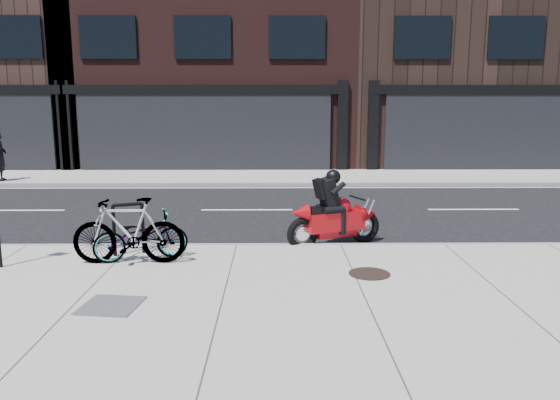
{
  "coord_description": "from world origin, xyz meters",
  "views": [
    {
      "loc": [
        0.73,
        -12.1,
        2.87
      ],
      "look_at": [
        0.84,
        -1.42,
        0.9
      ],
      "focal_mm": 35.0,
      "sensor_mm": 36.0,
      "label": 1
    }
  ],
  "objects_px": {
    "motorcycle": "(339,215)",
    "utility_grate": "(111,305)",
    "bike_rack": "(128,224)",
    "bicycle_front": "(141,236)",
    "bicycle_rear": "(129,231)",
    "pedestrian": "(0,156)",
    "manhole_cover": "(369,274)"
  },
  "relations": [
    {
      "from": "bike_rack",
      "to": "bicycle_rear",
      "type": "bearing_deg",
      "value": -74.76
    },
    {
      "from": "bicycle_front",
      "to": "manhole_cover",
      "type": "distance_m",
      "value": 3.93
    },
    {
      "from": "motorcycle",
      "to": "utility_grate",
      "type": "height_order",
      "value": "motorcycle"
    },
    {
      "from": "bicycle_rear",
      "to": "bicycle_front",
      "type": "bearing_deg",
      "value": 141.73
    },
    {
      "from": "motorcycle",
      "to": "utility_grate",
      "type": "xyz_separation_m",
      "value": [
        -3.48,
        -3.55,
        -0.49
      ]
    },
    {
      "from": "bike_rack",
      "to": "bicycle_front",
      "type": "xyz_separation_m",
      "value": [
        0.3,
        -0.35,
        -0.13
      ]
    },
    {
      "from": "utility_grate",
      "to": "bicycle_rear",
      "type": "bearing_deg",
      "value": 97.16
    },
    {
      "from": "bike_rack",
      "to": "utility_grate",
      "type": "distance_m",
      "value": 2.59
    },
    {
      "from": "pedestrian",
      "to": "utility_grate",
      "type": "height_order",
      "value": "pedestrian"
    },
    {
      "from": "pedestrian",
      "to": "manhole_cover",
      "type": "relative_size",
      "value": 2.6
    },
    {
      "from": "bike_rack",
      "to": "manhole_cover",
      "type": "distance_m",
      "value": 4.32
    },
    {
      "from": "motorcycle",
      "to": "utility_grate",
      "type": "distance_m",
      "value": 4.99
    },
    {
      "from": "pedestrian",
      "to": "manhole_cover",
      "type": "xyz_separation_m",
      "value": [
        10.87,
        -10.29,
        -0.85
      ]
    },
    {
      "from": "bike_rack",
      "to": "bicycle_front",
      "type": "bearing_deg",
      "value": -49.21
    },
    {
      "from": "bike_rack",
      "to": "utility_grate",
      "type": "xyz_separation_m",
      "value": [
        0.4,
        -2.51,
        -0.55
      ]
    },
    {
      "from": "manhole_cover",
      "to": "bicycle_rear",
      "type": "bearing_deg",
      "value": 170.96
    },
    {
      "from": "bicycle_front",
      "to": "motorcycle",
      "type": "height_order",
      "value": "motorcycle"
    },
    {
      "from": "motorcycle",
      "to": "manhole_cover",
      "type": "height_order",
      "value": "motorcycle"
    },
    {
      "from": "bicycle_front",
      "to": "utility_grate",
      "type": "xyz_separation_m",
      "value": [
        0.09,
        -2.16,
        -0.42
      ]
    },
    {
      "from": "bike_rack",
      "to": "manhole_cover",
      "type": "bearing_deg",
      "value": -16.0
    },
    {
      "from": "bike_rack",
      "to": "bicycle_rear",
      "type": "xyz_separation_m",
      "value": [
        0.15,
        -0.55,
        0.01
      ]
    },
    {
      "from": "bicycle_rear",
      "to": "bike_rack",
      "type": "bearing_deg",
      "value": -165.83
    },
    {
      "from": "bicycle_rear",
      "to": "motorcycle",
      "type": "xyz_separation_m",
      "value": [
        3.73,
        1.59,
        -0.07
      ]
    },
    {
      "from": "bike_rack",
      "to": "bicycle_front",
      "type": "height_order",
      "value": "bike_rack"
    },
    {
      "from": "pedestrian",
      "to": "bicycle_front",
      "type": "bearing_deg",
      "value": -157.31
    },
    {
      "from": "pedestrian",
      "to": "manhole_cover",
      "type": "bearing_deg",
      "value": -147.43
    },
    {
      "from": "bicycle_rear",
      "to": "motorcycle",
      "type": "bearing_deg",
      "value": 112.02
    },
    {
      "from": "bicycle_front",
      "to": "motorcycle",
      "type": "xyz_separation_m",
      "value": [
        3.58,
        1.39,
        0.08
      ]
    },
    {
      "from": "bike_rack",
      "to": "pedestrian",
      "type": "height_order",
      "value": "pedestrian"
    },
    {
      "from": "bike_rack",
      "to": "motorcycle",
      "type": "distance_m",
      "value": 4.02
    },
    {
      "from": "bike_rack",
      "to": "manhole_cover",
      "type": "relative_size",
      "value": 1.43
    },
    {
      "from": "pedestrian",
      "to": "manhole_cover",
      "type": "height_order",
      "value": "pedestrian"
    }
  ]
}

